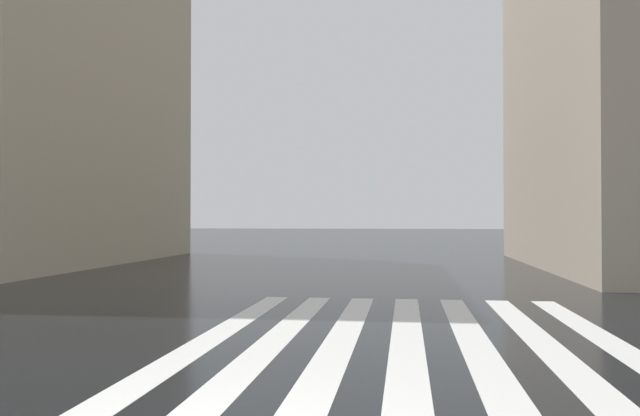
# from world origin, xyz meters

# --- Properties ---
(zebra_crossing) EXTENTS (13.00, 6.50, 0.01)m
(zebra_crossing) POSITION_xyz_m (4.00, -1.50, 0.00)
(zebra_crossing) COLOR silver
(zebra_crossing) RESTS_ON ground_plane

